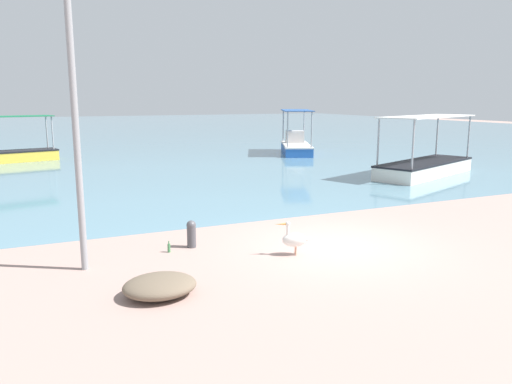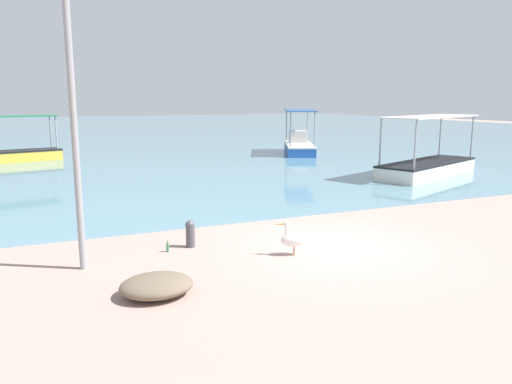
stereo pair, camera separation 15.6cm
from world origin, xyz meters
The scene contains 10 objects.
ground centered at (0.00, 0.00, 0.00)m, with size 120.00×120.00×0.00m, color tan.
harbor_water centered at (0.00, 48.00, 0.00)m, with size 110.00×90.00×0.00m, color #5E889A.
fishing_boat_near_right centered at (9.07, 18.66, 0.58)m, with size 3.64×5.36×2.78m.
fishing_boat_outer centered at (9.95, 7.83, 0.52)m, with size 6.58×4.11×2.74m.
fishing_boat_near_left centered at (-8.41, 21.02, 0.51)m, with size 6.40×2.86×2.56m.
pelican centered at (-1.28, -0.23, 0.38)m, with size 0.79×0.45×0.80m.
lamp_post centered at (-5.76, 0.70, 3.47)m, with size 0.28×0.28×6.21m.
mooring_bollard centered at (-3.25, 1.31, 0.35)m, with size 0.23×0.23×0.66m.
net_pile centered at (-4.65, -1.35, 0.19)m, with size 1.34×1.14×0.37m, color brown.
glass_bottle centered at (-3.85, 1.14, 0.11)m, with size 0.07×0.07×0.27m.
Camera 2 is at (-6.42, -9.96, 3.54)m, focal length 35.00 mm.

